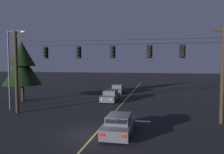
# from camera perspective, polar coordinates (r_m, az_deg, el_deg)

# --- Properties ---
(ground_plane) EXTENTS (180.00, 180.00, 0.00)m
(ground_plane) POSITION_cam_1_polar(r_m,az_deg,el_deg) (15.68, -4.59, -14.60)
(ground_plane) COLOR black
(lane_centre_stripe) EXTENTS (0.14, 60.00, 0.01)m
(lane_centre_stripe) POSITION_cam_1_polar(r_m,az_deg,el_deg) (26.04, 2.26, -7.16)
(lane_centre_stripe) COLOR #D1C64C
(lane_centre_stripe) RESTS_ON ground
(stop_bar_paint) EXTENTS (3.40, 0.36, 0.01)m
(stop_bar_paint) POSITION_cam_1_polar(r_m,az_deg,el_deg) (19.40, 4.62, -10.98)
(stop_bar_paint) COLOR silver
(stop_bar_paint) RESTS_ON ground
(signal_span_assembly) EXTENTS (20.23, 0.32, 7.90)m
(signal_span_assembly) POSITION_cam_1_polar(r_m,az_deg,el_deg) (19.69, -0.59, 1.36)
(signal_span_assembly) COLOR #2D2116
(signal_span_assembly) RESTS_ON ground
(traffic_light_leftmost) EXTENTS (0.48, 0.41, 1.22)m
(traffic_light_leftmost) POSITION_cam_1_polar(r_m,az_deg,el_deg) (21.83, -16.66, 6.00)
(traffic_light_leftmost) COLOR black
(traffic_light_left_inner) EXTENTS (0.48, 0.41, 1.22)m
(traffic_light_left_inner) POSITION_cam_1_polar(r_m,az_deg,el_deg) (20.49, -8.61, 6.27)
(traffic_light_left_inner) COLOR black
(traffic_light_centre) EXTENTS (0.48, 0.41, 1.22)m
(traffic_light_centre) POSITION_cam_1_polar(r_m,az_deg,el_deg) (19.62, 0.09, 6.43)
(traffic_light_centre) COLOR black
(traffic_light_right_inner) EXTENTS (0.48, 0.41, 1.22)m
(traffic_light_right_inner) POSITION_cam_1_polar(r_m,az_deg,el_deg) (19.23, 9.51, 6.43)
(traffic_light_right_inner) COLOR black
(traffic_light_rightmost) EXTENTS (0.48, 0.41, 1.22)m
(traffic_light_rightmost) POSITION_cam_1_polar(r_m,az_deg,el_deg) (19.31, 17.52, 6.30)
(traffic_light_rightmost) COLOR black
(car_waiting_near_lane) EXTENTS (1.80, 4.33, 1.39)m
(car_waiting_near_lane) POSITION_cam_1_polar(r_m,az_deg,el_deg) (15.67, 1.83, -12.12)
(car_waiting_near_lane) COLOR #4C4C51
(car_waiting_near_lane) RESTS_ON ground
(car_oncoming_lead) EXTENTS (1.80, 4.42, 1.39)m
(car_oncoming_lead) POSITION_cam_1_polar(r_m,az_deg,el_deg) (28.53, -0.39, -4.88)
(car_oncoming_lead) COLOR #4C4C51
(car_oncoming_lead) RESTS_ON ground
(car_oncoming_trailing) EXTENTS (1.80, 4.42, 1.39)m
(car_oncoming_trailing) POSITION_cam_1_polar(r_m,az_deg,el_deg) (35.69, 1.48, -3.13)
(car_oncoming_trailing) COLOR #4C4C51
(car_oncoming_trailing) RESTS_ON ground
(street_lamp_corner) EXTENTS (2.11, 0.30, 8.22)m
(street_lamp_corner) POSITION_cam_1_polar(r_m,az_deg,el_deg) (25.35, -24.23, 3.41)
(street_lamp_corner) COLOR #4C4F54
(street_lamp_corner) RESTS_ON ground
(tree_verge_near) EXTENTS (4.77, 4.77, 7.57)m
(tree_verge_near) POSITION_cam_1_polar(r_m,az_deg,el_deg) (30.50, -21.91, 2.79)
(tree_verge_near) COLOR #332316
(tree_verge_near) RESTS_ON ground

